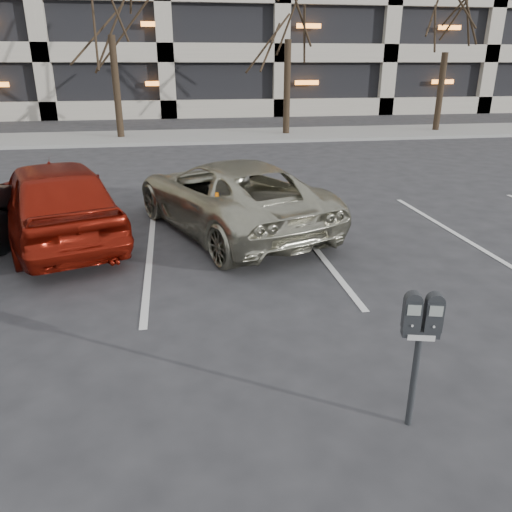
{
  "coord_description": "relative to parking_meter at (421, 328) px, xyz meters",
  "views": [
    {
      "loc": [
        -0.92,
        -5.68,
        2.98
      ],
      "look_at": [
        -0.07,
        -0.57,
        0.97
      ],
      "focal_mm": 35.0,
      "sensor_mm": 36.0,
      "label": 1
    }
  ],
  "objects": [
    {
      "name": "sidewalk",
      "position": [
        -0.99,
        18.37,
        -0.9
      ],
      "size": [
        80.0,
        4.0,
        0.12
      ],
      "primitive_type": "cube",
      "color": "gray",
      "rests_on": "ground"
    },
    {
      "name": "parking_meter",
      "position": [
        0.0,
        0.0,
        0.0
      ],
      "size": [
        0.34,
        0.2,
        1.25
      ],
      "rotation": [
        0.0,
        0.0,
        -0.26
      ],
      "color": "black",
      "rests_on": "ground"
    },
    {
      "name": "ground",
      "position": [
        -0.99,
        2.37,
        -0.96
      ],
      "size": [
        140.0,
        140.0,
        0.0
      ],
      "primitive_type": "plane",
      "color": "#28282B",
      "rests_on": "ground"
    },
    {
      "name": "stall_lines",
      "position": [
        -2.39,
        4.67,
        -0.95
      ],
      "size": [
        16.9,
        5.2,
        0.0
      ],
      "color": "silver",
      "rests_on": "ground"
    },
    {
      "name": "car_red",
      "position": [
        -3.98,
        5.62,
        -0.21
      ],
      "size": [
        3.12,
        4.7,
        1.49
      ],
      "primitive_type": "imported",
      "rotation": [
        0.0,
        0.0,
        3.48
      ],
      "color": "maroon",
      "rests_on": "ground"
    },
    {
      "name": "suv_silver",
      "position": [
        -0.92,
        5.74,
        -0.29
      ],
      "size": [
        3.81,
        5.28,
        1.34
      ],
      "rotation": [
        0.0,
        0.0,
        3.51
      ],
      "color": "#A8A68F",
      "rests_on": "ground"
    }
  ]
}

